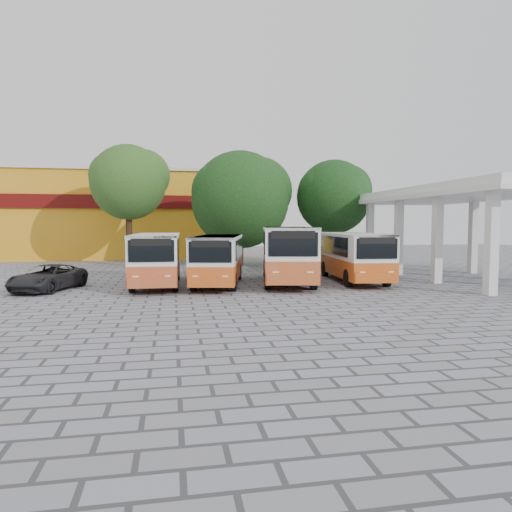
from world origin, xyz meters
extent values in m
plane|color=slate|center=(0.00, 0.00, 0.00)|extent=(90.00, 90.00, 0.00)
cube|color=silver|center=(7.85, -2.50, 2.50)|extent=(0.45, 0.45, 5.00)
cube|color=silver|center=(7.85, 10.50, 2.50)|extent=(0.45, 0.45, 5.00)
cube|color=silver|center=(13.15, 10.50, 2.50)|extent=(0.45, 0.45, 5.00)
cube|color=silver|center=(10.50, 4.00, 5.20)|extent=(6.60, 15.60, 0.40)
cube|color=silver|center=(10.50, 4.00, 4.85)|extent=(6.80, 15.80, 0.30)
cube|color=orange|center=(-11.00, 26.00, 4.00)|extent=(20.00, 10.00, 8.00)
cube|color=#590C0A|center=(-11.00, 20.90, 5.20)|extent=(20.00, 0.20, 1.20)
cube|color=silver|center=(-11.00, 26.00, 8.15)|extent=(20.40, 10.40, 0.30)
cube|color=#BF4C24|center=(-7.20, 3.61, 0.85)|extent=(2.45, 7.54, 0.98)
cube|color=white|center=(-7.20, 3.61, 2.02)|extent=(2.45, 7.54, 1.37)
cube|color=white|center=(-7.20, 3.61, 2.65)|extent=(2.49, 7.54, 0.11)
cube|color=black|center=(-8.34, 3.61, 2.04)|extent=(0.22, 6.17, 0.98)
cube|color=black|center=(-6.06, 3.61, 2.04)|extent=(0.22, 6.17, 0.98)
cube|color=black|center=(-7.20, -0.15, 2.04)|extent=(2.01, 0.11, 0.98)
cube|color=black|center=(-7.20, -0.15, 2.43)|extent=(1.78, 0.11, 0.32)
cylinder|color=black|center=(-8.21, 1.18, 0.47)|extent=(0.26, 0.93, 0.93)
cylinder|color=black|center=(-6.19, 1.18, 0.47)|extent=(0.26, 0.93, 0.93)
cylinder|color=black|center=(-8.21, 6.04, 0.47)|extent=(0.26, 0.93, 0.93)
cylinder|color=black|center=(-6.19, 6.04, 0.47)|extent=(0.26, 0.93, 0.93)
cube|color=#CB5016|center=(-3.99, 3.24, 0.82)|extent=(3.53, 7.50, 0.95)
cube|color=white|center=(-3.99, 3.24, 1.95)|extent=(3.53, 7.50, 1.33)
cube|color=white|center=(-3.99, 3.24, 2.56)|extent=(3.57, 7.51, 0.11)
cube|color=black|center=(-5.10, 3.24, 1.97)|extent=(1.21, 5.85, 0.95)
cube|color=black|center=(-2.89, 3.24, 1.97)|extent=(1.21, 5.85, 0.95)
cube|color=black|center=(-3.99, -0.39, 1.97)|extent=(1.91, 0.43, 0.95)
cube|color=black|center=(-3.99, -0.39, 2.35)|extent=(1.69, 0.39, 0.31)
cylinder|color=black|center=(-4.97, 0.90, 0.45)|extent=(0.25, 0.90, 0.90)
cylinder|color=black|center=(-3.02, 0.90, 0.45)|extent=(0.25, 0.90, 0.90)
cylinder|color=black|center=(-4.97, 5.59, 0.45)|extent=(0.25, 0.90, 0.90)
cylinder|color=black|center=(-3.02, 5.59, 0.45)|extent=(0.25, 0.90, 0.90)
cube|color=#BF5223|center=(-0.15, 3.50, 0.96)|extent=(4.06, 8.78, 1.11)
cube|color=white|center=(-0.15, 3.50, 2.29)|extent=(4.06, 8.78, 1.55)
cube|color=white|center=(-0.15, 3.50, 3.00)|extent=(4.11, 8.79, 0.13)
cube|color=black|center=(-1.44, 3.50, 2.30)|extent=(1.34, 6.86, 1.11)
cube|color=black|center=(1.14, 3.50, 2.30)|extent=(1.34, 6.86, 1.11)
cube|color=black|center=(-0.15, -0.75, 2.30)|extent=(2.24, 0.47, 1.11)
cube|color=black|center=(-0.15, -0.75, 2.75)|extent=(1.98, 0.43, 0.36)
cylinder|color=black|center=(-1.29, 0.75, 0.53)|extent=(0.30, 1.06, 1.06)
cylinder|color=black|center=(0.99, 0.75, 0.53)|extent=(0.30, 1.06, 1.06)
cylinder|color=black|center=(-1.29, 6.25, 0.53)|extent=(0.30, 1.06, 1.06)
cylinder|color=black|center=(0.99, 6.25, 0.53)|extent=(0.30, 1.06, 1.06)
cube|color=#C74F11|center=(3.68, 3.45, 0.85)|extent=(2.91, 7.68, 0.99)
cube|color=white|center=(3.68, 3.45, 2.03)|extent=(2.91, 7.68, 1.38)
cube|color=white|center=(3.68, 3.45, 2.67)|extent=(2.96, 7.69, 0.11)
cube|color=black|center=(2.53, 3.45, 2.05)|extent=(0.60, 6.18, 0.99)
cube|color=black|center=(4.83, 3.45, 2.05)|extent=(0.60, 6.18, 0.99)
cube|color=black|center=(3.68, -0.32, 2.05)|extent=(2.02, 0.23, 0.99)
cube|color=black|center=(3.68, -0.32, 2.44)|extent=(1.78, 0.22, 0.32)
cylinder|color=black|center=(2.67, 1.01, 0.47)|extent=(0.26, 0.94, 0.94)
cylinder|color=black|center=(4.70, 1.01, 0.47)|extent=(0.26, 0.94, 0.94)
cylinder|color=black|center=(2.67, 5.89, 0.47)|extent=(0.26, 0.94, 0.94)
cylinder|color=black|center=(4.70, 5.89, 0.47)|extent=(0.26, 0.94, 0.94)
cylinder|color=#3D2415|center=(-9.68, 15.52, 2.24)|extent=(0.49, 0.49, 4.49)
sphere|color=#295116|center=(-9.68, 15.52, 6.43)|extent=(5.75, 5.75, 5.75)
sphere|color=#295116|center=(-8.53, 15.82, 7.01)|extent=(4.02, 4.02, 4.02)
sphere|color=#295116|center=(-10.69, 15.32, 6.86)|extent=(3.74, 3.74, 3.74)
cylinder|color=black|center=(-1.24, 13.96, 2.00)|extent=(0.48, 0.48, 4.00)
sphere|color=#11370C|center=(-1.24, 13.96, 5.09)|extent=(7.46, 7.46, 7.46)
sphere|color=#11370C|center=(0.26, 14.26, 5.83)|extent=(5.22, 5.22, 5.22)
sphere|color=#11370C|center=(-2.54, 13.76, 5.65)|extent=(4.85, 4.85, 4.85)
cylinder|color=black|center=(6.14, 13.55, 1.95)|extent=(0.41, 0.41, 3.90)
sphere|color=black|center=(6.14, 13.55, 5.37)|extent=(5.80, 5.80, 5.80)
sphere|color=black|center=(7.30, 13.85, 5.95)|extent=(4.06, 4.06, 4.06)
sphere|color=black|center=(5.12, 13.35, 5.80)|extent=(3.77, 3.77, 3.77)
imported|color=black|center=(-12.39, 2.75, 0.62)|extent=(3.36, 4.90, 1.25)
camera|label=1|loc=(-6.34, -20.86, 3.23)|focal=32.00mm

